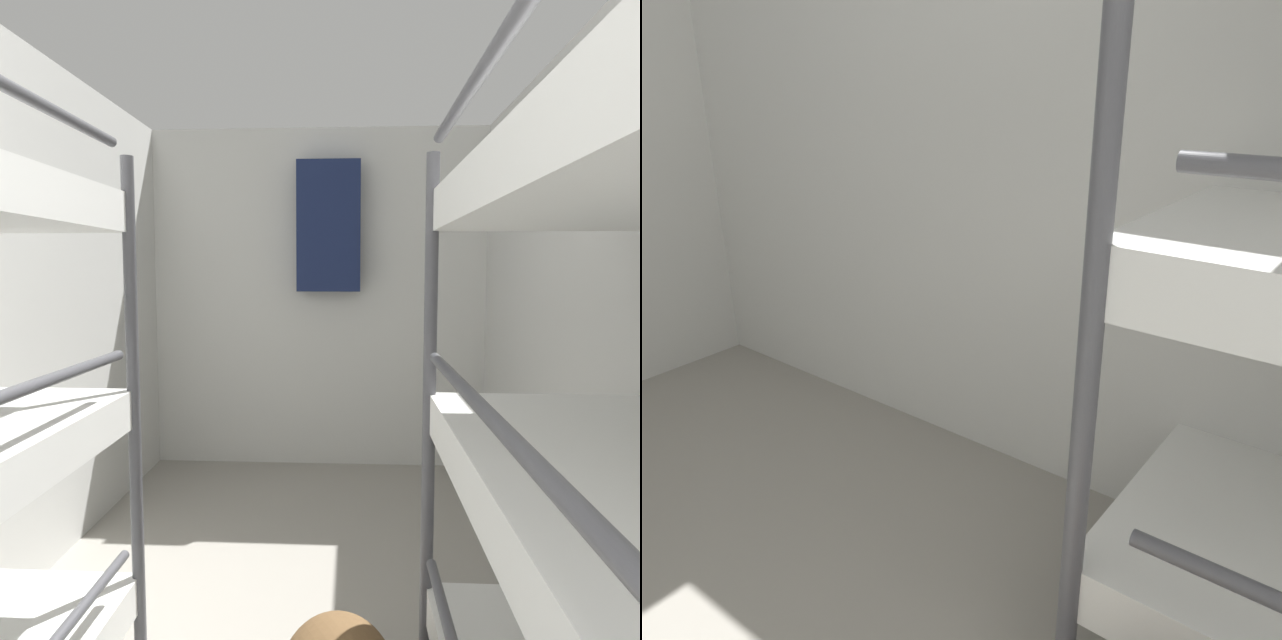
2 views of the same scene
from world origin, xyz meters
TOP-DOWN VIEW (x-y plane):
  - wall_right at (1.22, 2.28)m, footprint 0.06×4.68m

SIDE VIEW (x-z plane):
  - wall_right at x=1.22m, z-range 0.00..2.43m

